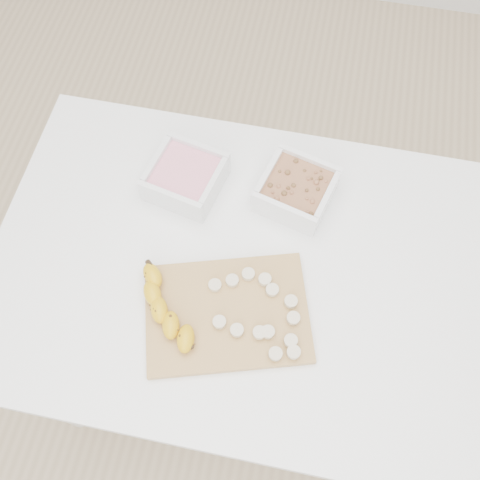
% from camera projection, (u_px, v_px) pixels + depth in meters
% --- Properties ---
extents(ground, '(3.50, 3.50, 0.00)m').
position_uv_depth(ground, '(238.00, 356.00, 1.74)').
color(ground, '#C6AD89').
rests_on(ground, ground).
extents(table, '(1.00, 0.70, 0.75)m').
position_uv_depth(table, '(237.00, 284.00, 1.16)').
color(table, white).
rests_on(table, ground).
extents(bowl_yogurt, '(0.17, 0.17, 0.07)m').
position_uv_depth(bowl_yogurt, '(186.00, 177.00, 1.12)').
color(bowl_yogurt, white).
rests_on(bowl_yogurt, table).
extents(bowl_granola, '(0.17, 0.17, 0.07)m').
position_uv_depth(bowl_granola, '(296.00, 190.00, 1.11)').
color(bowl_granola, white).
rests_on(bowl_granola, table).
extents(cutting_board, '(0.36, 0.30, 0.01)m').
position_uv_depth(cutting_board, '(227.00, 313.00, 1.02)').
color(cutting_board, tan).
rests_on(cutting_board, table).
extents(banana, '(0.13, 0.19, 0.03)m').
position_uv_depth(banana, '(167.00, 310.00, 1.00)').
color(banana, gold).
rests_on(banana, cutting_board).
extents(banana_slices, '(0.19, 0.17, 0.02)m').
position_uv_depth(banana_slices, '(261.00, 313.00, 1.00)').
color(banana_slices, beige).
rests_on(banana_slices, cutting_board).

